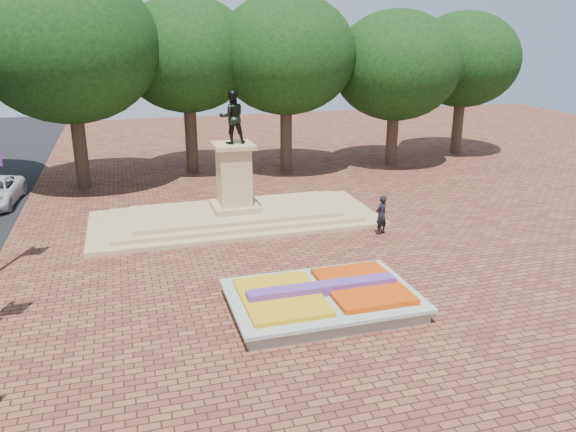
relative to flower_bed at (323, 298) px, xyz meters
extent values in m
plane|color=brown|center=(-1.03, 2.00, -0.38)|extent=(90.00, 90.00, 0.00)
cube|color=gray|center=(-0.03, 0.00, -0.15)|extent=(6.00, 4.00, 0.45)
cube|color=beige|center=(-0.03, 0.00, 0.12)|extent=(6.30, 4.30, 0.12)
cube|color=#D24C0B|center=(1.42, 0.00, 0.25)|extent=(2.60, 3.40, 0.22)
cube|color=gold|center=(-1.48, 0.00, 0.24)|extent=(2.60, 3.40, 0.18)
cube|color=#553593|center=(-0.03, 0.00, 0.34)|extent=(5.20, 0.55, 0.38)
cube|color=tan|center=(-1.03, 10.00, -0.28)|extent=(14.00, 6.00, 0.20)
cube|color=tan|center=(-1.03, 10.00, -0.08)|extent=(12.00, 5.00, 0.20)
cube|color=tan|center=(-1.03, 10.00, 0.12)|extent=(10.00, 4.00, 0.20)
cube|color=tan|center=(-1.03, 10.00, 0.37)|extent=(2.20, 2.20, 0.30)
cube|color=tan|center=(-1.03, 10.00, 1.92)|extent=(1.50, 1.50, 2.80)
cube|color=tan|center=(-1.03, 10.00, 3.42)|extent=(1.90, 1.90, 0.20)
imported|color=black|center=(-1.03, 10.00, 4.77)|extent=(1.22, 0.95, 2.50)
cylinder|color=#3B2B20|center=(-9.03, 20.00, 1.62)|extent=(0.80, 0.80, 4.00)
ellipsoid|color=black|center=(-9.03, 20.00, 6.32)|extent=(8.80, 8.80, 7.48)
cylinder|color=#3B2B20|center=(-2.03, 20.00, 1.62)|extent=(0.80, 0.80, 4.00)
ellipsoid|color=black|center=(-2.03, 20.00, 6.32)|extent=(8.80, 8.80, 7.48)
cylinder|color=#3B2B20|center=(4.97, 20.00, 1.62)|extent=(0.80, 0.80, 4.00)
ellipsoid|color=black|center=(4.97, 20.00, 6.32)|extent=(8.80, 8.80, 7.48)
cylinder|color=#3B2B20|center=(11.97, 20.00, 1.62)|extent=(0.80, 0.80, 4.00)
ellipsoid|color=black|center=(11.97, 20.00, 6.32)|extent=(8.80, 8.80, 7.48)
cylinder|color=#3B2B20|center=(18.97, 20.00, 1.62)|extent=(0.80, 0.80, 4.00)
ellipsoid|color=black|center=(18.97, 20.00, 6.32)|extent=(8.80, 8.80, 7.48)
imported|color=black|center=(5.09, 6.23, 0.55)|extent=(0.80, 0.69, 1.85)
camera|label=1|loc=(-6.01, -16.14, 8.58)|focal=35.00mm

